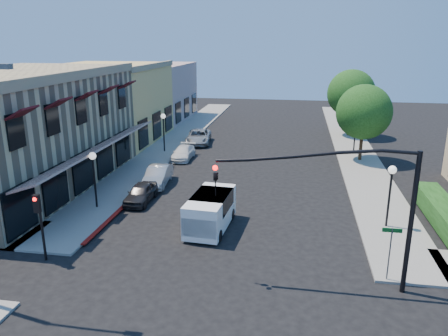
% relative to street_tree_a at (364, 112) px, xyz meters
% --- Properties ---
extents(ground, '(120.00, 120.00, 0.00)m').
position_rel_street_tree_a_xyz_m(ground, '(-8.80, -22.00, -4.19)').
color(ground, black).
rests_on(ground, ground).
extents(sidewalk_left, '(3.50, 50.00, 0.12)m').
position_rel_street_tree_a_xyz_m(sidewalk_left, '(-17.55, 5.00, -4.13)').
color(sidewalk_left, gray).
rests_on(sidewalk_left, ground).
extents(sidewalk_right, '(3.50, 50.00, 0.12)m').
position_rel_street_tree_a_xyz_m(sidewalk_right, '(-0.05, 5.00, -4.13)').
color(sidewalk_right, gray).
rests_on(sidewalk_right, ground).
extents(curb_red_strip, '(0.25, 10.00, 0.06)m').
position_rel_street_tree_a_xyz_m(curb_red_strip, '(-15.70, -14.00, -4.19)').
color(curb_red_strip, maroon).
rests_on(curb_red_strip, ground).
extents(corner_brick_building, '(11.77, 18.20, 8.10)m').
position_rel_street_tree_a_xyz_m(corner_brick_building, '(-24.25, -11.00, -0.19)').
color(corner_brick_building, tan).
rests_on(corner_brick_building, ground).
extents(yellow_stucco_building, '(10.00, 12.00, 7.60)m').
position_rel_street_tree_a_xyz_m(yellow_stucco_building, '(-24.30, 4.00, -0.39)').
color(yellow_stucco_building, '#E0BA64').
rests_on(yellow_stucco_building, ground).
extents(pink_stucco_building, '(10.00, 12.00, 7.00)m').
position_rel_street_tree_a_xyz_m(pink_stucco_building, '(-24.30, 16.00, -0.69)').
color(pink_stucco_building, tan).
rests_on(pink_stucco_building, ground).
extents(hedge, '(1.40, 8.00, 1.10)m').
position_rel_street_tree_a_xyz_m(hedge, '(2.90, -13.00, -4.19)').
color(hedge, '#173C11').
rests_on(hedge, ground).
extents(street_tree_a, '(4.56, 4.56, 6.48)m').
position_rel_street_tree_a_xyz_m(street_tree_a, '(0.00, 0.00, 0.00)').
color(street_tree_a, '#301D13').
rests_on(street_tree_a, ground).
extents(street_tree_b, '(4.94, 4.94, 7.02)m').
position_rel_street_tree_a_xyz_m(street_tree_b, '(0.00, 10.00, 0.35)').
color(street_tree_b, '#301D13').
rests_on(street_tree_b, ground).
extents(signal_mast_arm, '(8.01, 0.39, 6.00)m').
position_rel_street_tree_a_xyz_m(signal_mast_arm, '(-2.94, -20.50, -0.11)').
color(signal_mast_arm, black).
rests_on(signal_mast_arm, ground).
extents(secondary_signal, '(0.28, 0.42, 3.32)m').
position_rel_street_tree_a_xyz_m(secondary_signal, '(-16.80, -20.59, -1.88)').
color(secondary_signal, black).
rests_on(secondary_signal, ground).
extents(street_name_sign, '(0.80, 0.06, 2.50)m').
position_rel_street_tree_a_xyz_m(street_name_sign, '(-1.30, -19.80, -2.50)').
color(street_name_sign, '#595B5E').
rests_on(street_name_sign, ground).
extents(lamppost_left_near, '(0.44, 0.44, 3.57)m').
position_rel_street_tree_a_xyz_m(lamppost_left_near, '(-17.30, -14.00, -1.46)').
color(lamppost_left_near, black).
rests_on(lamppost_left_near, ground).
extents(lamppost_left_far, '(0.44, 0.44, 3.57)m').
position_rel_street_tree_a_xyz_m(lamppost_left_far, '(-17.30, 0.00, -1.46)').
color(lamppost_left_far, black).
rests_on(lamppost_left_far, ground).
extents(lamppost_right_near, '(0.44, 0.44, 3.57)m').
position_rel_street_tree_a_xyz_m(lamppost_right_near, '(-0.30, -14.00, -1.46)').
color(lamppost_right_near, black).
rests_on(lamppost_right_near, ground).
extents(lamppost_right_far, '(0.44, 0.44, 3.57)m').
position_rel_street_tree_a_xyz_m(lamppost_right_far, '(-0.30, 2.00, -1.46)').
color(lamppost_right_far, black).
rests_on(lamppost_right_far, ground).
extents(white_van, '(2.19, 4.47, 1.93)m').
position_rel_street_tree_a_xyz_m(white_van, '(-9.84, -15.75, -3.08)').
color(white_van, white).
rests_on(white_van, ground).
extents(parked_car_a, '(1.43, 3.55, 1.21)m').
position_rel_street_tree_a_xyz_m(parked_car_a, '(-15.00, -12.47, -3.59)').
color(parked_car_a, black).
rests_on(parked_car_a, ground).
extents(parked_car_b, '(1.75, 4.18, 1.34)m').
position_rel_street_tree_a_xyz_m(parked_car_b, '(-15.00, -9.00, -3.52)').
color(parked_car_b, '#B4B7B9').
rests_on(parked_car_b, ground).
extents(parked_car_c, '(1.57, 3.84, 1.11)m').
position_rel_street_tree_a_xyz_m(parked_car_c, '(-15.00, -2.00, -3.64)').
color(parked_car_c, silver).
rests_on(parked_car_c, ground).
extents(parked_car_d, '(2.81, 5.09, 1.35)m').
position_rel_street_tree_a_xyz_m(parked_car_d, '(-14.99, 4.00, -3.52)').
color(parked_car_d, '#9FA2A4').
rests_on(parked_car_d, ground).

